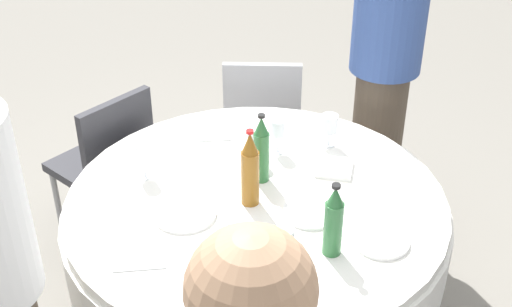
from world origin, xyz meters
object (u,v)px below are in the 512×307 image
at_px(dining_table, 256,226).
at_px(plate_outer, 381,241).
at_px(chair_near, 263,116).
at_px(plate_north, 235,285).
at_px(wine_glass_far, 329,124).
at_px(wine_glass_south, 255,139).
at_px(chair_south, 108,159).
at_px(plate_rear, 311,212).
at_px(person_front, 383,77).
at_px(bottle_amber_right, 250,170).
at_px(wine_glass_near, 143,154).
at_px(wine_glass_north, 284,238).
at_px(plate_east, 185,213).
at_px(wine_glass_left, 278,129).
at_px(bottle_green_inner, 334,222).
at_px(bottle_green_front, 261,150).

bearing_deg(dining_table, plate_outer, -14.71).
bearing_deg(chair_near, plate_north, -91.86).
bearing_deg(chair_near, wine_glass_far, -65.21).
xyz_separation_m(plate_north, chair_near, (-0.36, 1.51, -0.23)).
distance_m(wine_glass_south, chair_south, 0.86).
distance_m(wine_glass_far, chair_south, 1.11).
bearing_deg(plate_outer, plate_rear, 161.12).
bearing_deg(person_front, bottle_amber_right, -89.84).
distance_m(wine_glass_near, chair_south, 0.64).
bearing_deg(wine_glass_south, wine_glass_north, -64.24).
bearing_deg(plate_north, plate_east, 134.57).
distance_m(wine_glass_left, chair_south, 0.92).
bearing_deg(bottle_green_inner, wine_glass_left, 121.69).
xyz_separation_m(wine_glass_left, person_front, (0.35, 0.63, 0.01)).
xyz_separation_m(dining_table, wine_glass_near, (-0.47, 0.00, 0.26)).
relative_size(wine_glass_south, chair_south, 0.17).
xyz_separation_m(wine_glass_near, chair_south, (-0.40, 0.38, -0.33)).
bearing_deg(wine_glass_far, bottle_amber_right, -111.52).
xyz_separation_m(wine_glass_far, chair_near, (-0.47, 0.55, -0.33)).
xyz_separation_m(dining_table, plate_north, (0.08, -0.50, 0.15)).
xyz_separation_m(dining_table, chair_south, (-0.87, 0.38, -0.08)).
bearing_deg(wine_glass_near, wine_glass_north, -26.99).
bearing_deg(plate_north, wine_glass_near, 138.12).
height_order(wine_glass_south, chair_south, wine_glass_south).
bearing_deg(plate_north, plate_rear, 72.39).
bearing_deg(chair_near, plate_outer, -70.98).
height_order(bottle_amber_right, plate_rear, bottle_amber_right).
distance_m(bottle_green_inner, plate_east, 0.58).
bearing_deg(wine_glass_left, wine_glass_south, -126.70).
distance_m(bottle_amber_right, plate_outer, 0.54).
relative_size(wine_glass_north, person_front, 0.09).
bearing_deg(bottle_green_front, person_front, 67.05).
bearing_deg(wine_glass_left, wine_glass_near, -143.22).
height_order(dining_table, chair_near, chair_near).
height_order(plate_north, chair_near, chair_near).
bearing_deg(person_front, bottle_green_front, -93.49).
relative_size(plate_north, plate_outer, 1.05).
bearing_deg(wine_glass_far, bottle_green_inner, -77.03).
bearing_deg(chair_south, wine_glass_left, -68.71).
distance_m(wine_glass_left, plate_north, 0.85).
xyz_separation_m(bottle_green_front, wine_glass_far, (0.20, 0.34, -0.03)).
bearing_deg(wine_glass_near, bottle_green_front, 15.05).
bearing_deg(wine_glass_north, wine_glass_far, 91.31).
distance_m(bottle_green_front, plate_rear, 0.32).
relative_size(wine_glass_left, wine_glass_near, 1.00).
relative_size(wine_glass_far, chair_near, 0.17).
height_order(bottle_amber_right, bottle_green_inner, bottle_amber_right).
relative_size(wine_glass_left, person_front, 0.09).
xyz_separation_m(dining_table, plate_rear, (0.23, -0.04, 0.15)).
xyz_separation_m(dining_table, wine_glass_far, (0.19, 0.46, 0.25)).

